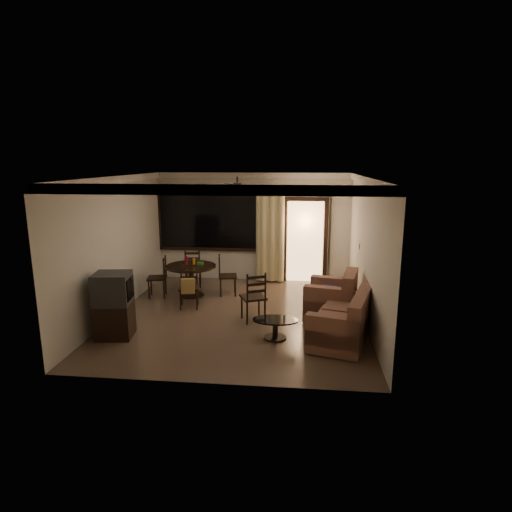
# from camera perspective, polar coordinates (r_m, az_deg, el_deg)

# --- Properties ---
(ground) EXTENTS (5.50, 5.50, 0.00)m
(ground) POSITION_cam_1_polar(r_m,az_deg,el_deg) (8.84, -2.35, -7.92)
(ground) COLOR #7F6651
(ground) RESTS_ON ground
(room_shell) EXTENTS (5.50, 6.70, 5.50)m
(room_shell) POSITION_cam_1_polar(r_m,az_deg,el_deg) (10.06, 2.37, 5.36)
(room_shell) COLOR beige
(room_shell) RESTS_ON ground
(dining_table) EXTENTS (1.16, 1.16, 0.95)m
(dining_table) POSITION_cam_1_polar(r_m,az_deg,el_deg) (10.04, -8.65, -2.11)
(dining_table) COLOR black
(dining_table) RESTS_ON ground
(dining_chair_west) EXTENTS (0.49, 0.49, 0.95)m
(dining_chair_west) POSITION_cam_1_polar(r_m,az_deg,el_deg) (10.18, -12.95, -3.77)
(dining_chair_west) COLOR black
(dining_chair_west) RESTS_ON ground
(dining_chair_east) EXTENTS (0.49, 0.49, 0.95)m
(dining_chair_east) POSITION_cam_1_polar(r_m,az_deg,el_deg) (10.09, -3.85, -3.62)
(dining_chair_east) COLOR black
(dining_chair_east) RESTS_ON ground
(dining_chair_south) EXTENTS (0.49, 0.54, 0.95)m
(dining_chair_south) POSITION_cam_1_polar(r_m,az_deg,el_deg) (9.29, -8.93, -5.05)
(dining_chair_south) COLOR black
(dining_chair_south) RESTS_ON ground
(dining_chair_north) EXTENTS (0.49, 0.49, 0.95)m
(dining_chair_north) POSITION_cam_1_polar(r_m,az_deg,el_deg) (10.87, -8.35, -2.54)
(dining_chair_north) COLOR black
(dining_chair_north) RESTS_ON ground
(tv_cabinet) EXTENTS (0.69, 0.63, 1.18)m
(tv_cabinet) POSITION_cam_1_polar(r_m,az_deg,el_deg) (8.04, -18.43, -6.24)
(tv_cabinet) COLOR black
(tv_cabinet) RESTS_ON ground
(sofa) EXTENTS (1.29, 1.82, 0.88)m
(sofa) POSITION_cam_1_polar(r_m,az_deg,el_deg) (7.72, 11.73, -8.52)
(sofa) COLOR #4E2C24
(sofa) RESTS_ON ground
(armchair) EXTENTS (1.12, 1.12, 0.95)m
(armchair) POSITION_cam_1_polar(r_m,az_deg,el_deg) (8.71, 10.34, -5.71)
(armchair) COLOR #4E2C24
(armchair) RESTS_ON ground
(coffee_table) EXTENTS (0.81, 0.49, 0.36)m
(coffee_table) POSITION_cam_1_polar(r_m,az_deg,el_deg) (7.69, 2.59, -9.26)
(coffee_table) COLOR black
(coffee_table) RESTS_ON ground
(side_chair) EXTENTS (0.59, 0.59, 1.01)m
(side_chair) POSITION_cam_1_polar(r_m,az_deg,el_deg) (8.47, -0.35, -6.68)
(side_chair) COLOR black
(side_chair) RESTS_ON ground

